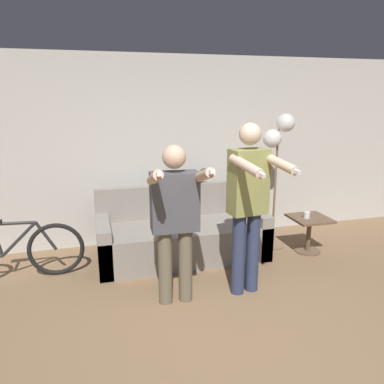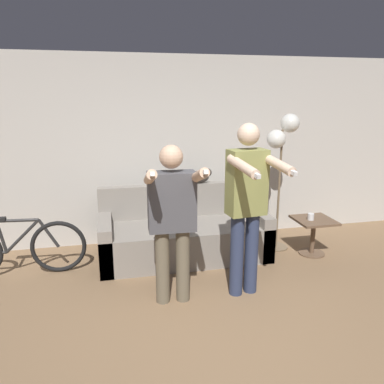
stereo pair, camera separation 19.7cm
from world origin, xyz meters
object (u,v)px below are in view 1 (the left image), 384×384
Objects in this scene: couch at (182,235)px; bicycle at (13,252)px; side_table at (309,227)px; person_right at (249,200)px; person_left at (175,214)px; floor_lamp at (278,142)px; cup at (307,215)px; cat at (196,176)px.

bicycle is at bearing -176.30° from couch.
couch is 1.72m from side_table.
person_right is 1.15× the size of bicycle.
floor_lamp is at bearing 35.50° from person_left.
cup is (1.19, 0.77, -0.50)m from person_right.
floor_lamp is at bearing -18.18° from cat.
person_left is 3.30× the size of side_table.
bicycle is at bearing 151.59° from person_right.
person_right reaches higher than side_table.
bicycle reaches higher than cup.
couch is at bearing 168.68° from cup.
person_left is at bearing -146.61° from floor_lamp.
person_left is 0.88× the size of floor_lamp.
floor_lamp reaches higher than cat.
couch is 1.39m from person_right.
cup is (1.34, -0.66, -0.46)m from cat.
cat is (0.29, 0.33, 0.70)m from couch.
side_table is (2.01, 0.78, -0.59)m from person_left.
person_left is at bearing 173.06° from person_right.
person_right is 3.68× the size of side_table.
bicycle is (-3.62, 0.20, -0.19)m from cup.
side_table is at bearing -10.43° from couch.
person_right reaches higher than couch.
bicycle is at bearing 152.24° from person_left.
person_right reaches higher than person_left.
person_left is at bearing -158.84° from side_table.
side_table is (1.25, 0.78, -0.68)m from person_right.
person_right is 21.17× the size of cup.
floor_lamp is (1.03, -0.34, 0.48)m from cat.
floor_lamp is at bearing 44.03° from person_right.
bicycle is (-2.29, -0.46, -0.65)m from cat.
person_right is at bearing -129.08° from floor_lamp.
cat reaches higher than couch.
cup is at bearing -3.09° from bicycle.
cat is at bearing 153.76° from cup.
cat is 5.11× the size of cup.
person_right is 4.14× the size of cat.
person_left is 2.02m from bicycle.
person_right is at bearing -21.53° from bicycle.
cat is at bearing 155.28° from side_table.
floor_lamp is (1.65, 1.08, 0.52)m from person_left.
couch is 1.31m from person_left.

